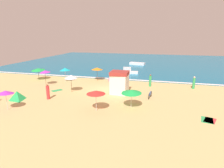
{
  "coord_description": "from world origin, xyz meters",
  "views": [
    {
      "loc": [
        7.22,
        -23.96,
        7.46
      ],
      "look_at": [
        0.9,
        0.22,
        0.8
      ],
      "focal_mm": 29.8,
      "sensor_mm": 36.0,
      "label": 1
    }
  ],
  "objects_px": {
    "beach_umbrella_6": "(71,77)",
    "beachgoer_3": "(111,80)",
    "beach_umbrella_0": "(5,92)",
    "beach_tent": "(17,95)",
    "beachgoer_5": "(194,83)",
    "small_boat_1": "(137,64)",
    "beachgoer_2": "(110,79)",
    "beach_umbrella_7": "(45,71)",
    "beachgoer_0": "(150,81)",
    "small_boat_0": "(127,71)",
    "beach_umbrella_1": "(97,69)",
    "beachgoer_1": "(48,92)",
    "lifeguard_cabana": "(119,82)",
    "beach_umbrella_2": "(38,69)",
    "beach_umbrella_3": "(65,69)",
    "parked_bicycle": "(150,95)",
    "beach_umbrella_5": "(96,92)",
    "beach_umbrella_4": "(131,92)"
  },
  "relations": [
    {
      "from": "beachgoer_1",
      "to": "beachgoer_3",
      "type": "bearing_deg",
      "value": 53.1
    },
    {
      "from": "beachgoer_1",
      "to": "small_boat_1",
      "type": "distance_m",
      "value": 29.0
    },
    {
      "from": "beach_umbrella_6",
      "to": "beach_umbrella_7",
      "type": "bearing_deg",
      "value": 158.18
    },
    {
      "from": "beach_umbrella_6",
      "to": "beachgoer_3",
      "type": "distance_m",
      "value": 6.3
    },
    {
      "from": "lifeguard_cabana",
      "to": "beachgoer_3",
      "type": "bearing_deg",
      "value": 120.1
    },
    {
      "from": "beach_tent",
      "to": "beachgoer_3",
      "type": "relative_size",
      "value": 1.37
    },
    {
      "from": "parked_bicycle",
      "to": "beach_tent",
      "type": "bearing_deg",
      "value": -163.05
    },
    {
      "from": "beach_umbrella_7",
      "to": "beachgoer_0",
      "type": "distance_m",
      "value": 15.78
    },
    {
      "from": "small_boat_0",
      "to": "beach_umbrella_7",
      "type": "bearing_deg",
      "value": -132.76
    },
    {
      "from": "beachgoer_1",
      "to": "beach_umbrella_6",
      "type": "bearing_deg",
      "value": 67.28
    },
    {
      "from": "beach_umbrella_1",
      "to": "small_boat_1",
      "type": "xyz_separation_m",
      "value": [
        4.47,
        17.88,
        -1.62
      ]
    },
    {
      "from": "beach_umbrella_3",
      "to": "beach_umbrella_2",
      "type": "bearing_deg",
      "value": 178.92
    },
    {
      "from": "lifeguard_cabana",
      "to": "beach_umbrella_7",
      "type": "distance_m",
      "value": 11.77
    },
    {
      "from": "beach_umbrella_4",
      "to": "parked_bicycle",
      "type": "relative_size",
      "value": 1.4
    },
    {
      "from": "beach_umbrella_3",
      "to": "small_boat_1",
      "type": "relative_size",
      "value": 0.59
    },
    {
      "from": "beach_tent",
      "to": "beach_umbrella_7",
      "type": "bearing_deg",
      "value": 94.46
    },
    {
      "from": "beachgoer_2",
      "to": "beach_tent",
      "type": "bearing_deg",
      "value": -125.99
    },
    {
      "from": "lifeguard_cabana",
      "to": "beachgoer_2",
      "type": "xyz_separation_m",
      "value": [
        -2.9,
        6.05,
        -1.17
      ]
    },
    {
      "from": "beach_umbrella_7",
      "to": "beach_tent",
      "type": "xyz_separation_m",
      "value": [
        0.51,
        -6.55,
        -1.61
      ]
    },
    {
      "from": "beach_umbrella_0",
      "to": "small_boat_1",
      "type": "bearing_deg",
      "value": 73.92
    },
    {
      "from": "beach_umbrella_7",
      "to": "beach_umbrella_0",
      "type": "bearing_deg",
      "value": -79.11
    },
    {
      "from": "beach_umbrella_1",
      "to": "beach_umbrella_6",
      "type": "bearing_deg",
      "value": -100.26
    },
    {
      "from": "beach_umbrella_0",
      "to": "beach_umbrella_2",
      "type": "relative_size",
      "value": 0.88
    },
    {
      "from": "beach_umbrella_1",
      "to": "beach_umbrella_2",
      "type": "bearing_deg",
      "value": -168.59
    },
    {
      "from": "beach_umbrella_3",
      "to": "small_boat_1",
      "type": "xyz_separation_m",
      "value": [
        9.21,
        19.95,
        -1.68
      ]
    },
    {
      "from": "beach_umbrella_5",
      "to": "beach_umbrella_7",
      "type": "distance_m",
      "value": 13.0
    },
    {
      "from": "beach_umbrella_3",
      "to": "beach_umbrella_4",
      "type": "bearing_deg",
      "value": -34.47
    },
    {
      "from": "beach_umbrella_2",
      "to": "beach_umbrella_7",
      "type": "relative_size",
      "value": 1.02
    },
    {
      "from": "beach_umbrella_0",
      "to": "beach_umbrella_2",
      "type": "xyz_separation_m",
      "value": [
        -5.02,
        12.22,
        -0.08
      ]
    },
    {
      "from": "beach_umbrella_4",
      "to": "beachgoer_0",
      "type": "relative_size",
      "value": 1.39
    },
    {
      "from": "beach_umbrella_3",
      "to": "parked_bicycle",
      "type": "height_order",
      "value": "beach_umbrella_3"
    },
    {
      "from": "beachgoer_5",
      "to": "small_boat_1",
      "type": "relative_size",
      "value": 0.45
    },
    {
      "from": "small_boat_0",
      "to": "beachgoer_1",
      "type": "bearing_deg",
      "value": -111.25
    },
    {
      "from": "beach_umbrella_1",
      "to": "beachgoer_5",
      "type": "distance_m",
      "value": 14.91
    },
    {
      "from": "beachgoer_2",
      "to": "beach_umbrella_3",
      "type": "bearing_deg",
      "value": -162.63
    },
    {
      "from": "beachgoer_3",
      "to": "beachgoer_5",
      "type": "bearing_deg",
      "value": 6.66
    },
    {
      "from": "beach_umbrella_0",
      "to": "beach_tent",
      "type": "xyz_separation_m",
      "value": [
        -1.31,
        2.9,
        -1.37
      ]
    },
    {
      "from": "beachgoer_1",
      "to": "beachgoer_2",
      "type": "distance_m",
      "value": 11.42
    },
    {
      "from": "beach_umbrella_6",
      "to": "beachgoer_3",
      "type": "bearing_deg",
      "value": 44.86
    },
    {
      "from": "beachgoer_0",
      "to": "beach_umbrella_3",
      "type": "bearing_deg",
      "value": -177.29
    },
    {
      "from": "beach_umbrella_5",
      "to": "small_boat_0",
      "type": "xyz_separation_m",
      "value": [
        -0.19,
        18.74,
        -1.46
      ]
    },
    {
      "from": "beach_umbrella_0",
      "to": "beach_umbrella_3",
      "type": "distance_m",
      "value": 12.13
    },
    {
      "from": "beach_umbrella_4",
      "to": "beach_tent",
      "type": "bearing_deg",
      "value": -176.02
    },
    {
      "from": "beach_umbrella_4",
      "to": "beachgoer_3",
      "type": "relative_size",
      "value": 1.47
    },
    {
      "from": "beach_umbrella_7",
      "to": "small_boat_0",
      "type": "bearing_deg",
      "value": 47.24
    },
    {
      "from": "beach_umbrella_3",
      "to": "small_boat_0",
      "type": "distance_m",
      "value": 12.33
    },
    {
      "from": "beach_umbrella_0",
      "to": "small_boat_1",
      "type": "relative_size",
      "value": 0.52
    },
    {
      "from": "beachgoer_1",
      "to": "small_boat_0",
      "type": "distance_m",
      "value": 18.04
    },
    {
      "from": "beach_umbrella_1",
      "to": "beach_tent",
      "type": "distance_m",
      "value": 12.93
    },
    {
      "from": "beach_tent",
      "to": "small_boat_1",
      "type": "xyz_separation_m",
      "value": [
        10.56,
        29.19,
        -0.12
      ]
    }
  ]
}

